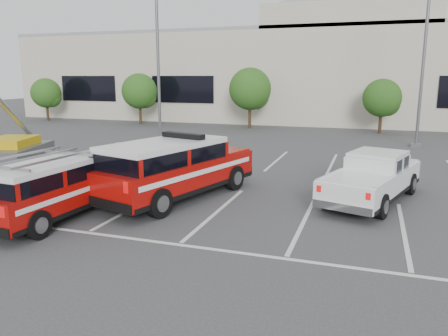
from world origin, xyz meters
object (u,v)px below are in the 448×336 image
(tree_left, at_px, (141,92))
(tree_mid_right, at_px, (383,99))
(tree_far_left, at_px, (47,94))
(light_pole_mid, at_px, (424,58))
(fire_chief_suv, at_px, (174,173))
(convention_building, at_px, (329,70))
(ladder_suv, at_px, (52,193))
(white_pickup, at_px, (372,182))
(utility_rig, at_px, (9,156))
(tree_mid_left, at_px, (251,90))
(light_pole_left, at_px, (158,59))

(tree_left, relative_size, tree_mid_right, 1.11)
(tree_far_left, relative_size, light_pole_mid, 0.39)
(tree_mid_right, distance_m, light_pole_mid, 6.88)
(fire_chief_suv, bearing_deg, convention_building, 102.32)
(tree_far_left, height_order, tree_left, tree_left)
(convention_building, distance_m, ladder_suv, 34.50)
(tree_far_left, bearing_deg, tree_left, 0.00)
(tree_mid_right, relative_size, white_pickup, 0.71)
(light_pole_mid, distance_m, utility_rig, 22.61)
(light_pole_mid, distance_m, fire_chief_suv, 17.94)
(fire_chief_suv, bearing_deg, ladder_suv, -112.03)
(fire_chief_suv, bearing_deg, tree_mid_right, 87.75)
(tree_mid_right, bearing_deg, light_pole_mid, -72.48)
(convention_building, distance_m, white_pickup, 29.60)
(tree_mid_left, bearing_deg, light_pole_left, -107.10)
(light_pole_mid, bearing_deg, convention_building, 113.26)
(fire_chief_suv, bearing_deg, tree_far_left, 153.82)
(tree_mid_right, bearing_deg, ladder_suv, -111.50)
(tree_left, height_order, light_pole_mid, light_pole_mid)
(tree_mid_right, bearing_deg, tree_far_left, 180.00)
(light_pole_left, bearing_deg, tree_left, 124.52)
(light_pole_mid, xyz_separation_m, white_pickup, (-2.46, -13.12, -4.54))
(tree_far_left, height_order, tree_mid_left, tree_mid_left)
(convention_building, bearing_deg, tree_far_left, -158.63)
(tree_mid_left, distance_m, light_pole_left, 10.73)
(tree_left, bearing_deg, tree_mid_left, 0.00)
(tree_mid_left, xyz_separation_m, fire_chief_suv, (2.97, -21.00, -2.14))
(tree_mid_right, relative_size, utility_rig, 0.88)
(tree_mid_left, relative_size, tree_mid_right, 1.21)
(tree_left, distance_m, light_pole_mid, 22.86)
(tree_left, xyz_separation_m, utility_rig, (4.18, -19.34, -2.10))
(light_pole_left, distance_m, light_pole_mid, 15.52)
(tree_far_left, relative_size, utility_rig, 0.88)
(convention_building, bearing_deg, tree_mid_left, -117.40)
(tree_mid_left, xyz_separation_m, utility_rig, (-5.82, -19.34, -2.37))
(convention_building, distance_m, light_pole_mid, 17.27)
(fire_chief_suv, bearing_deg, tree_mid_left, 114.31)
(tree_mid_right, bearing_deg, convention_building, 116.57)
(light_pole_left, bearing_deg, tree_mid_right, 37.50)
(light_pole_left, bearing_deg, tree_far_left, 149.29)
(tree_mid_left, distance_m, tree_mid_right, 10.01)
(light_pole_left, bearing_deg, utility_rig, -106.33)
(light_pole_left, distance_m, fire_chief_suv, 13.23)
(tree_mid_right, xyz_separation_m, ladder_suv, (-9.51, -24.15, -1.72))
(convention_building, distance_m, tree_left, 18.11)
(tree_mid_left, bearing_deg, tree_mid_right, -0.00)
(tree_left, height_order, tree_mid_left, tree_mid_left)
(ladder_suv, bearing_deg, utility_rig, 146.72)
(convention_building, height_order, ladder_suv, convention_building)
(tree_mid_left, height_order, fire_chief_suv, tree_mid_left)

